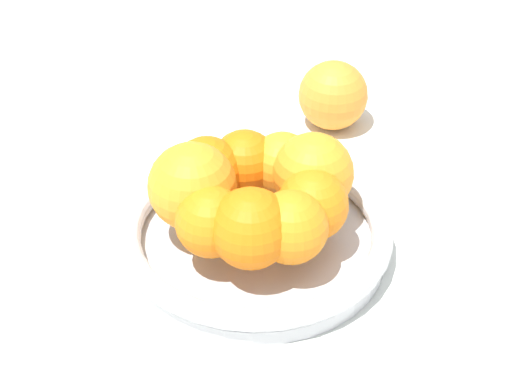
{
  "coord_description": "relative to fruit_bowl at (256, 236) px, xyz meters",
  "views": [
    {
      "loc": [
        0.14,
        -0.62,
        0.55
      ],
      "look_at": [
        0.0,
        0.0,
        0.07
      ],
      "focal_mm": 60.0,
      "sensor_mm": 36.0,
      "label": 1
    }
  ],
  "objects": [
    {
      "name": "ground_plane",
      "position": [
        0.0,
        0.0,
        -0.02
      ],
      "size": [
        4.0,
        4.0,
        0.0
      ],
      "primitive_type": "plane",
      "color": "silver"
    },
    {
      "name": "stray_orange",
      "position": [
        0.04,
        0.24,
        0.02
      ],
      "size": [
        0.08,
        0.08,
        0.08
      ],
      "primitive_type": "sphere",
      "color": "orange",
      "rests_on": "ground_plane"
    },
    {
      "name": "fruit_bowl",
      "position": [
        0.0,
        0.0,
        0.0
      ],
      "size": [
        0.26,
        0.26,
        0.04
      ],
      "color": "silver",
      "rests_on": "ground_plane"
    },
    {
      "name": "orange_pile",
      "position": [
        -0.0,
        -0.0,
        0.05
      ],
      "size": [
        0.19,
        0.18,
        0.08
      ],
      "color": "orange",
      "rests_on": "fruit_bowl"
    }
  ]
}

